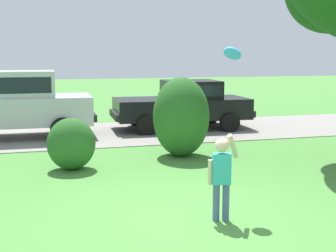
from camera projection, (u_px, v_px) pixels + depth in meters
ground_plane at (184, 218)px, 6.85m from camera, size 80.00×80.00×0.00m
driveway_strip at (109, 133)px, 14.16m from camera, size 28.00×4.40×0.02m
shrub_near_tree at (71, 144)px, 9.70m from camera, size 1.00×0.92×1.08m
shrub_centre_left at (181, 117)px, 10.94m from camera, size 1.32×1.39×1.87m
parked_sedan at (184, 103)px, 14.93m from camera, size 4.46×2.21×1.56m
parked_suv at (10, 101)px, 13.22m from camera, size 4.72×2.15×1.92m
child_thrower at (222, 172)px, 6.66m from camera, size 0.47×0.22×1.29m
frisbee at (232, 53)px, 7.15m from camera, size 0.31×0.26×0.27m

